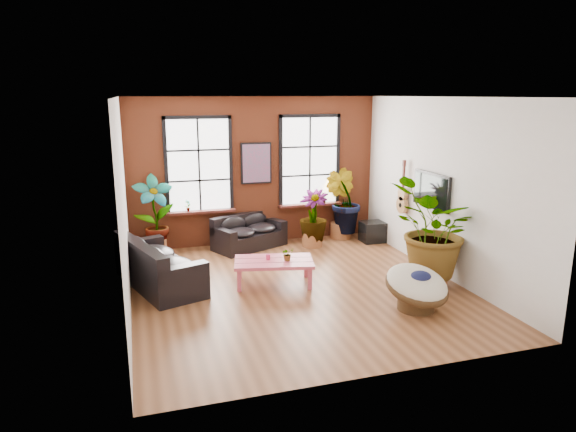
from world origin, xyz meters
The scene contains 19 objects.
room centered at (0.00, 0.15, 1.75)m, with size 6.04×6.54×3.54m.
sofa_back centered at (-0.30, 2.84, 0.35)m, with size 1.87×1.45×0.77m.
sofa_left centered at (-2.51, 0.84, 0.41)m, with size 1.63×2.47×0.90m.
coffee_table centered at (-0.37, 0.32, 0.42)m, with size 1.63×1.15×0.57m.
papasan_chair centered at (1.61, -1.53, 0.41)m, with size 1.28×1.29×0.80m.
poster centered at (0.00, 3.18, 1.95)m, with size 0.74×0.06×0.98m.
tv_wall_unit centered at (2.93, 0.60, 1.54)m, with size 0.13×1.86×1.20m.
media_box centered at (2.75, 2.41, 0.25)m, with size 0.61×0.52×0.50m.
pot_back_left centered at (-2.46, 2.81, 0.19)m, with size 0.60×0.60×0.38m.
pot_back_right centered at (2.13, 2.97, 0.19)m, with size 0.59×0.59×0.38m.
pot_right_wall centered at (2.47, -0.67, 0.21)m, with size 0.63×0.63×0.42m.
pot_mid centered at (1.18, 2.48, 0.17)m, with size 0.50×0.50×0.34m.
floor_plant_back_left centered at (-2.42, 2.82, 0.99)m, with size 0.89×0.60×1.68m, color #2E5516.
floor_plant_back_right centered at (2.14, 2.94, 0.96)m, with size 0.89×0.71×1.61m, color #2E5516.
floor_plant_right_wall centered at (2.46, -0.64, 1.09)m, with size 1.68×1.45×1.86m, color #2E5516.
floor_plant_mid centered at (1.21, 2.49, 0.75)m, with size 0.68×0.68×1.21m, color #2E5516.
table_plant centered at (-0.12, 0.23, 0.60)m, with size 0.23×0.20×0.26m, color #2E5516.
sill_plant_left centered at (-1.65, 3.13, 1.04)m, with size 0.14×0.10×0.27m, color #2E5516.
sill_plant_right centered at (1.70, 3.13, 1.04)m, with size 0.15×0.15×0.27m, color #2E5516.
Camera 1 is at (-2.82, -8.63, 3.55)m, focal length 32.00 mm.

